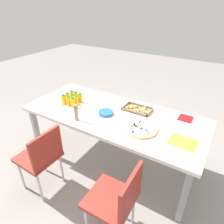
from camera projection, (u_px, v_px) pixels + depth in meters
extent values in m
plane|color=gray|center=(113.00, 160.00, 2.76)|extent=(12.00, 12.00, 0.00)
cube|color=silver|center=(113.00, 115.00, 2.39)|extent=(2.19, 0.94, 0.04)
cube|color=#99999E|center=(36.00, 131.00, 2.75)|extent=(0.06, 0.06, 0.72)
cube|color=#99999E|center=(184.00, 196.00, 1.84)|extent=(0.06, 0.06, 0.72)
cube|color=#99999E|center=(73.00, 108.00, 3.33)|extent=(0.06, 0.06, 0.72)
cube|color=#99999E|center=(200.00, 149.00, 2.41)|extent=(0.06, 0.06, 0.72)
cube|color=maroon|center=(38.00, 156.00, 2.17)|extent=(0.41, 0.41, 0.04)
cube|color=maroon|center=(47.00, 149.00, 1.99)|extent=(0.04, 0.38, 0.38)
cylinder|color=silver|center=(21.00, 175.00, 2.26)|extent=(0.02, 0.02, 0.41)
cylinder|color=silver|center=(44.00, 159.00, 2.49)|extent=(0.02, 0.02, 0.41)
cylinder|color=silver|center=(40.00, 188.00, 2.10)|extent=(0.02, 0.02, 0.41)
cylinder|color=silver|center=(62.00, 169.00, 2.34)|extent=(0.02, 0.02, 0.41)
cube|color=maroon|center=(110.00, 199.00, 1.71)|extent=(0.41, 0.41, 0.04)
cube|color=maroon|center=(131.00, 194.00, 1.54)|extent=(0.04, 0.38, 0.38)
cylinder|color=silver|center=(86.00, 222.00, 1.78)|extent=(0.02, 0.02, 0.41)
cylinder|color=silver|center=(105.00, 196.00, 2.02)|extent=(0.02, 0.02, 0.41)
cylinder|color=silver|center=(133.00, 210.00, 1.89)|extent=(0.02, 0.02, 0.41)
cylinder|color=#F9AE14|center=(64.00, 100.00, 2.57)|extent=(0.06, 0.06, 0.12)
cylinder|color=#1E8C33|center=(63.00, 95.00, 2.53)|extent=(0.04, 0.04, 0.02)
cylinder|color=#FAAE14|center=(69.00, 101.00, 2.53)|extent=(0.05, 0.05, 0.12)
cylinder|color=#1E8C33|center=(68.00, 96.00, 2.50)|extent=(0.03, 0.03, 0.02)
cylinder|color=#FAAD14|center=(73.00, 103.00, 2.50)|extent=(0.06, 0.06, 0.12)
cylinder|color=#1E8C33|center=(72.00, 98.00, 2.46)|extent=(0.04, 0.04, 0.02)
cylinder|color=#FBAB14|center=(68.00, 98.00, 2.62)|extent=(0.06, 0.06, 0.12)
cylinder|color=#1E8C33|center=(67.00, 93.00, 2.58)|extent=(0.04, 0.04, 0.02)
cylinder|color=#F9AD14|center=(72.00, 99.00, 2.59)|extent=(0.06, 0.06, 0.12)
cylinder|color=#1E8C33|center=(72.00, 94.00, 2.55)|extent=(0.04, 0.04, 0.02)
cylinder|color=#FAAD14|center=(77.00, 101.00, 2.55)|extent=(0.06, 0.06, 0.12)
cylinder|color=#1E8C33|center=(76.00, 96.00, 2.51)|extent=(0.04, 0.04, 0.02)
cylinder|color=#FAAD14|center=(72.00, 96.00, 2.68)|extent=(0.06, 0.06, 0.12)
cylinder|color=#1E8C33|center=(72.00, 91.00, 2.65)|extent=(0.04, 0.04, 0.02)
cylinder|color=#FAAB14|center=(76.00, 97.00, 2.64)|extent=(0.06, 0.06, 0.13)
cylinder|color=#1E8C33|center=(76.00, 92.00, 2.60)|extent=(0.04, 0.04, 0.02)
cylinder|color=#FAAB14|center=(80.00, 98.00, 2.62)|extent=(0.06, 0.06, 0.12)
cylinder|color=#1E8C33|center=(80.00, 94.00, 2.58)|extent=(0.04, 0.04, 0.02)
cylinder|color=tan|center=(141.00, 128.00, 2.09)|extent=(0.37, 0.37, 0.02)
cylinder|color=white|center=(141.00, 127.00, 2.09)|extent=(0.34, 0.34, 0.01)
sphere|color=#66B238|center=(132.00, 126.00, 2.09)|extent=(0.02, 0.02, 0.02)
sphere|color=#1E1947|center=(141.00, 128.00, 2.05)|extent=(0.02, 0.02, 0.02)
sphere|color=#66B238|center=(148.00, 132.00, 1.99)|extent=(0.03, 0.03, 0.03)
sphere|color=#66B238|center=(140.00, 125.00, 2.11)|extent=(0.02, 0.02, 0.02)
sphere|color=#1E1947|center=(147.00, 130.00, 2.03)|extent=(0.02, 0.02, 0.02)
sphere|color=#1E1947|center=(139.00, 122.00, 2.16)|extent=(0.02, 0.02, 0.02)
sphere|color=#66B238|center=(138.00, 127.00, 2.08)|extent=(0.02, 0.02, 0.02)
sphere|color=#1E1947|center=(135.00, 126.00, 2.10)|extent=(0.02, 0.02, 0.02)
sphere|color=red|center=(136.00, 126.00, 2.09)|extent=(0.03, 0.03, 0.03)
sphere|color=#1E1947|center=(134.00, 124.00, 2.12)|extent=(0.03, 0.03, 0.03)
sphere|color=#66B238|center=(143.00, 128.00, 2.07)|extent=(0.02, 0.02, 0.02)
sphere|color=#66B238|center=(155.00, 129.00, 2.04)|extent=(0.02, 0.02, 0.02)
sphere|color=red|center=(141.00, 121.00, 2.17)|extent=(0.02, 0.02, 0.02)
sphere|color=#1E1947|center=(131.00, 128.00, 2.06)|extent=(0.02, 0.02, 0.02)
sphere|color=red|center=(133.00, 132.00, 2.00)|extent=(0.03, 0.03, 0.03)
cube|color=olive|center=(137.00, 110.00, 2.46)|extent=(0.35, 0.21, 0.01)
cube|color=olive|center=(134.00, 112.00, 2.38)|extent=(0.35, 0.01, 0.03)
cube|color=olive|center=(141.00, 106.00, 2.52)|extent=(0.35, 0.01, 0.03)
cube|color=olive|center=(125.00, 106.00, 2.52)|extent=(0.01, 0.21, 0.03)
cube|color=olive|center=(150.00, 112.00, 2.37)|extent=(0.01, 0.21, 0.03)
ellipsoid|color=tan|center=(131.00, 107.00, 2.48)|extent=(0.05, 0.03, 0.03)
ellipsoid|color=tan|center=(138.00, 111.00, 2.39)|extent=(0.03, 0.02, 0.02)
ellipsoid|color=tan|center=(137.00, 109.00, 2.44)|extent=(0.04, 0.03, 0.02)
ellipsoid|color=tan|center=(136.00, 106.00, 2.49)|extent=(0.05, 0.04, 0.03)
ellipsoid|color=tan|center=(147.00, 112.00, 2.36)|extent=(0.06, 0.04, 0.03)
ellipsoid|color=tan|center=(144.00, 109.00, 2.44)|extent=(0.05, 0.04, 0.03)
ellipsoid|color=tan|center=(128.00, 106.00, 2.51)|extent=(0.03, 0.02, 0.02)
ellipsoid|color=tan|center=(145.00, 108.00, 2.47)|extent=(0.04, 0.03, 0.02)
ellipsoid|color=tan|center=(131.00, 108.00, 2.47)|extent=(0.04, 0.03, 0.02)
ellipsoid|color=tan|center=(127.00, 108.00, 2.47)|extent=(0.05, 0.04, 0.03)
ellipsoid|color=tan|center=(131.00, 107.00, 2.49)|extent=(0.04, 0.03, 0.02)
ellipsoid|color=tan|center=(145.00, 112.00, 2.38)|extent=(0.05, 0.04, 0.03)
ellipsoid|color=tan|center=(144.00, 110.00, 2.41)|extent=(0.04, 0.03, 0.02)
ellipsoid|color=tan|center=(138.00, 110.00, 2.40)|extent=(0.05, 0.03, 0.03)
cylinder|color=blue|center=(106.00, 114.00, 2.37)|extent=(0.18, 0.18, 0.00)
cylinder|color=blue|center=(106.00, 113.00, 2.37)|extent=(0.18, 0.18, 0.00)
cylinder|color=blue|center=(106.00, 113.00, 2.37)|extent=(0.18, 0.18, 0.00)
cylinder|color=blue|center=(106.00, 113.00, 2.36)|extent=(0.18, 0.18, 0.00)
cylinder|color=blue|center=(106.00, 112.00, 2.36)|extent=(0.18, 0.18, 0.00)
cylinder|color=blue|center=(106.00, 112.00, 2.36)|extent=(0.18, 0.18, 0.00)
cylinder|color=blue|center=(106.00, 112.00, 2.36)|extent=(0.18, 0.18, 0.00)
cube|color=red|center=(185.00, 118.00, 2.27)|extent=(0.15, 0.15, 0.02)
cylinder|color=#9E7A56|center=(76.00, 113.00, 2.21)|extent=(0.04, 0.04, 0.20)
cube|color=yellow|center=(183.00, 142.00, 1.90)|extent=(0.27, 0.21, 0.01)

